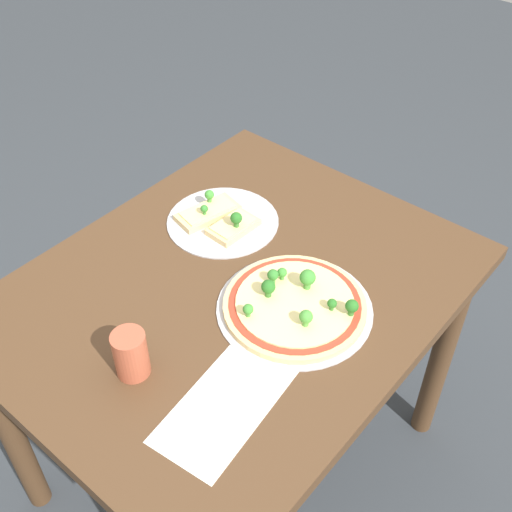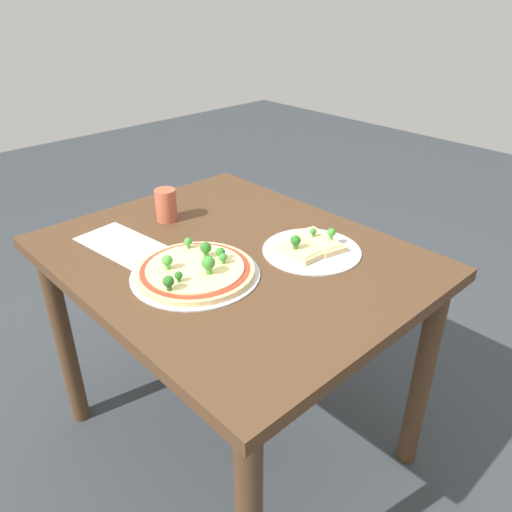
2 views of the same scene
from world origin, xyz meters
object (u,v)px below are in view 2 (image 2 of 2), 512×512
object	(u,v)px
pizza_tray_slice	(311,247)
drinking_cup	(166,205)
dining_table	(232,285)
pizza_tray_whole	(195,270)

from	to	relation	value
pizza_tray_slice	drinking_cup	distance (m)	0.49
dining_table	drinking_cup	bearing A→B (deg)	1.52
dining_table	pizza_tray_slice	xyz separation A→B (m)	(-0.15, -0.17, 0.12)
dining_table	pizza_tray_whole	size ratio (longest dim) A/B	3.07
pizza_tray_whole	drinking_cup	size ratio (longest dim) A/B	3.29
pizza_tray_slice	drinking_cup	world-z (taller)	drinking_cup
pizza_tray_slice	drinking_cup	size ratio (longest dim) A/B	2.72
pizza_tray_whole	pizza_tray_slice	world-z (taller)	pizza_tray_whole
dining_table	pizza_tray_slice	distance (m)	0.26
pizza_tray_slice	dining_table	bearing A→B (deg)	49.85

